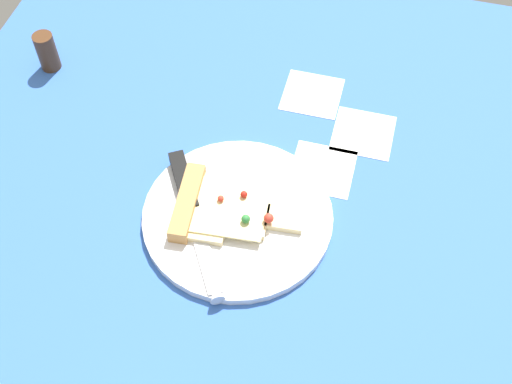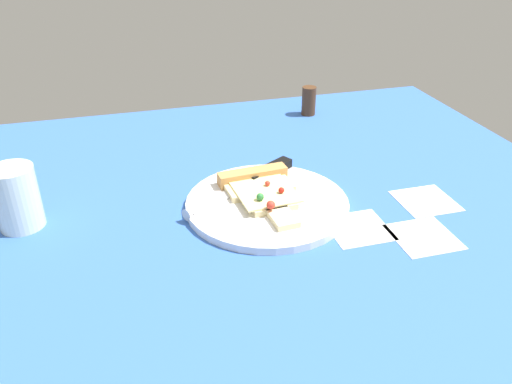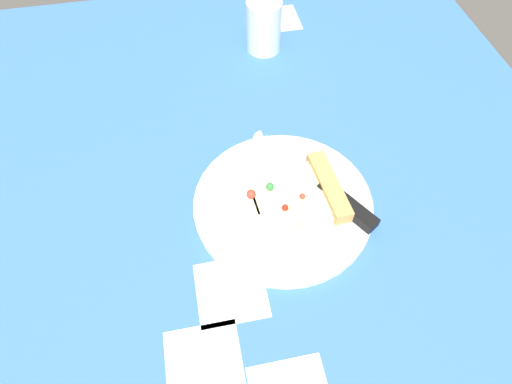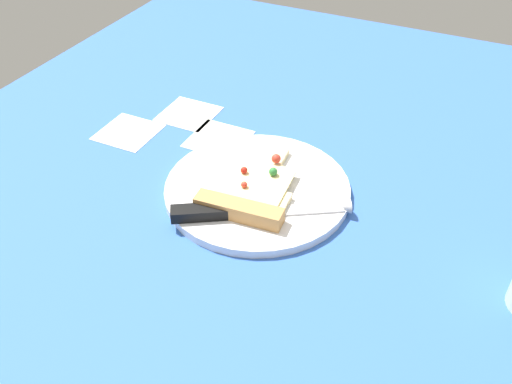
{
  "view_description": "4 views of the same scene",
  "coord_description": "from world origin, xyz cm",
  "px_view_note": "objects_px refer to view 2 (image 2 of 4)",
  "views": [
    {
      "loc": [
        -46.4,
        -6.81,
        78.82
      ],
      "look_at": [
        6.35,
        7.0,
        2.5
      ],
      "focal_mm": 47.62,
      "sensor_mm": 36.0,
      "label": 1
    },
    {
      "loc": [
        -17.95,
        -59.7,
        43.28
      ],
      "look_at": [
        1.12,
        8.98,
        3.02
      ],
      "focal_mm": 36.15,
      "sensor_mm": 36.0,
      "label": 2
    },
    {
      "loc": [
        36.8,
        -2.03,
        53.48
      ],
      "look_at": [
        1.1,
        5.05,
        2.13
      ],
      "focal_mm": 30.28,
      "sensor_mm": 36.0,
      "label": 3
    },
    {
      "loc": [
        -23.58,
        64.88,
        50.46
      ],
      "look_at": [
        1.34,
        12.53,
        3.43
      ],
      "focal_mm": 39.36,
      "sensor_mm": 36.0,
      "label": 4
    }
  ],
  "objects_px": {
    "drinking_glass": "(16,198)",
    "pizza_slice": "(262,189)",
    "knife": "(251,180)",
    "pepper_shaker": "(309,101)",
    "plate": "(267,204)"
  },
  "relations": [
    {
      "from": "pizza_slice",
      "to": "drinking_glass",
      "type": "height_order",
      "value": "drinking_glass"
    },
    {
      "from": "drinking_glass",
      "to": "pepper_shaker",
      "type": "xyz_separation_m",
      "value": [
        0.59,
        0.33,
        -0.02
      ]
    },
    {
      "from": "plate",
      "to": "pizza_slice",
      "type": "distance_m",
      "value": 0.03
    },
    {
      "from": "pizza_slice",
      "to": "knife",
      "type": "height_order",
      "value": "pizza_slice"
    },
    {
      "from": "pizza_slice",
      "to": "drinking_glass",
      "type": "distance_m",
      "value": 0.37
    },
    {
      "from": "drinking_glass",
      "to": "plate",
      "type": "bearing_deg",
      "value": -7.47
    },
    {
      "from": "drinking_glass",
      "to": "pepper_shaker",
      "type": "bearing_deg",
      "value": 29.18
    },
    {
      "from": "knife",
      "to": "pepper_shaker",
      "type": "height_order",
      "value": "pepper_shaker"
    },
    {
      "from": "pizza_slice",
      "to": "knife",
      "type": "distance_m",
      "value": 0.04
    },
    {
      "from": "pizza_slice",
      "to": "pepper_shaker",
      "type": "xyz_separation_m",
      "value": [
        0.21,
        0.35,
        0.01
      ]
    },
    {
      "from": "plate",
      "to": "drinking_glass",
      "type": "relative_size",
      "value": 2.69
    },
    {
      "from": "pizza_slice",
      "to": "drinking_glass",
      "type": "xyz_separation_m",
      "value": [
        -0.37,
        0.02,
        0.03
      ]
    },
    {
      "from": "knife",
      "to": "pepper_shaker",
      "type": "bearing_deg",
      "value": -66.4
    },
    {
      "from": "drinking_glass",
      "to": "pizza_slice",
      "type": "bearing_deg",
      "value": -3.66
    },
    {
      "from": "drinking_glass",
      "to": "pepper_shaker",
      "type": "height_order",
      "value": "drinking_glass"
    }
  ]
}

